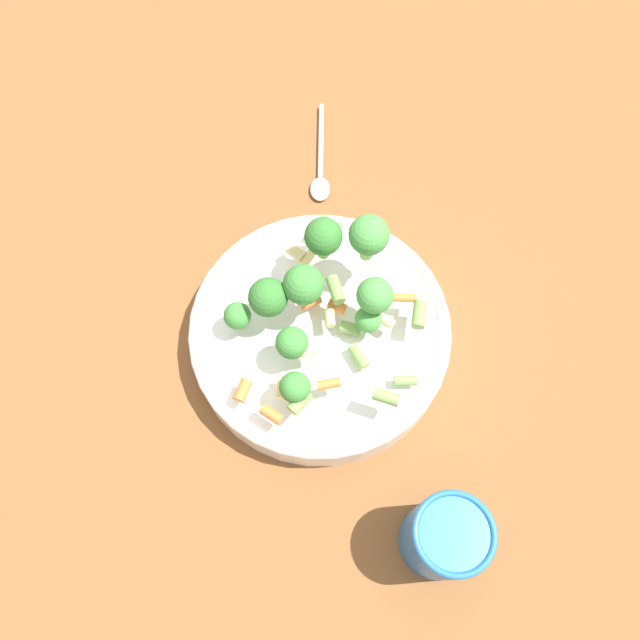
% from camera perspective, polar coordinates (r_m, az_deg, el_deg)
% --- Properties ---
extents(ground_plane, '(3.00, 3.00, 0.00)m').
position_cam_1_polar(ground_plane, '(0.74, 0.00, -1.95)').
color(ground_plane, brown).
extents(bowl, '(0.29, 0.29, 0.05)m').
position_cam_1_polar(bowl, '(0.71, 0.00, -1.18)').
color(bowl, white).
rests_on(bowl, ground_plane).
extents(pasta_salad, '(0.23, 0.22, 0.10)m').
position_cam_1_polar(pasta_salad, '(0.65, 0.09, 2.44)').
color(pasta_salad, '#8CB766').
rests_on(pasta_salad, bowl).
extents(cup, '(0.08, 0.08, 0.11)m').
position_cam_1_polar(cup, '(0.65, 11.32, -18.90)').
color(cup, '#2366B2').
rests_on(cup, ground_plane).
extents(spoon, '(0.11, 0.13, 0.01)m').
position_cam_1_polar(spoon, '(0.85, 0.03, 13.56)').
color(spoon, silver).
rests_on(spoon, ground_plane).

